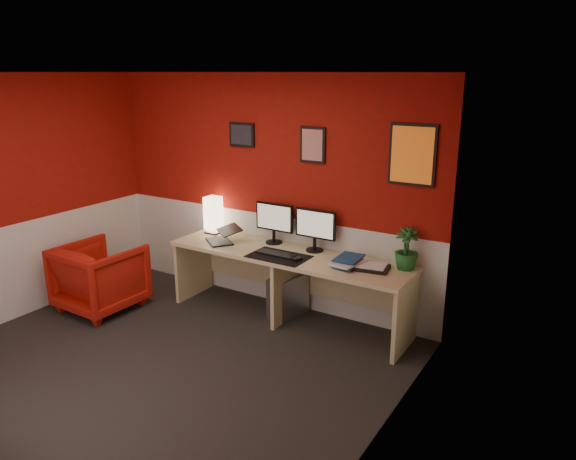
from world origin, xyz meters
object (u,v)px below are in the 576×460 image
at_px(potted_plant, 407,249).
at_px(pc_tower, 288,296).
at_px(monitor_right, 315,224).
at_px(shoji_lamp, 213,216).
at_px(zen_tray, 370,267).
at_px(monitor_left, 274,217).
at_px(desk, 287,287).
at_px(armchair, 100,277).
at_px(laptop, 219,233).

distance_m(potted_plant, pc_tower, 1.41).
bearing_deg(monitor_right, pc_tower, -147.21).
bearing_deg(shoji_lamp, zen_tray, -4.68).
height_order(monitor_left, pc_tower, monitor_left).
xyz_separation_m(desk, potted_plant, (1.17, 0.20, 0.56)).
height_order(monitor_left, armchair, monitor_left).
xyz_separation_m(monitor_right, zen_tray, (0.69, -0.19, -0.28)).
xyz_separation_m(shoji_lamp, monitor_left, (0.79, 0.04, 0.09)).
bearing_deg(armchair, monitor_right, -151.88).
xyz_separation_m(desk, monitor_left, (-0.31, 0.23, 0.66)).
bearing_deg(pc_tower, monitor_right, 44.64).
height_order(monitor_right, pc_tower, monitor_right).
relative_size(monitor_left, armchair, 0.72).
distance_m(monitor_left, zen_tray, 1.25).
bearing_deg(monitor_left, monitor_right, -0.91).
relative_size(laptop, monitor_right, 0.57).
height_order(zen_tray, potted_plant, potted_plant).
relative_size(laptop, armchair, 0.41).
bearing_deg(zen_tray, desk, -178.25).
relative_size(monitor_left, monitor_right, 1.00).
bearing_deg(potted_plant, desk, -170.17).
bearing_deg(shoji_lamp, monitor_right, 1.35).
relative_size(desk, pc_tower, 5.78).
xyz_separation_m(laptop, monitor_right, (1.02, 0.28, 0.18)).
relative_size(desk, potted_plant, 6.58).
distance_m(desk, potted_plant, 1.31).
height_order(laptop, potted_plant, potted_plant).
distance_m(monitor_right, potted_plant, 0.98).
bearing_deg(monitor_right, potted_plant, -1.04).
distance_m(monitor_left, pc_tower, 0.85).
distance_m(shoji_lamp, laptop, 0.39).
bearing_deg(monitor_left, pc_tower, -29.91).
bearing_deg(laptop, pc_tower, 46.30).
relative_size(laptop, potted_plant, 0.83).
distance_m(laptop, pc_tower, 1.01).
height_order(shoji_lamp, pc_tower, shoji_lamp).
distance_m(potted_plant, armchair, 3.27).
height_order(laptop, monitor_left, monitor_left).
xyz_separation_m(laptop, potted_plant, (2.00, 0.27, 0.09)).
xyz_separation_m(zen_tray, pc_tower, (-0.93, 0.04, -0.52)).
xyz_separation_m(desk, monitor_right, (0.19, 0.22, 0.66)).
height_order(shoji_lamp, armchair, shoji_lamp).
height_order(pc_tower, armchair, armchair).
height_order(monitor_right, potted_plant, monitor_right).
bearing_deg(desk, zen_tray, 1.75).
relative_size(potted_plant, armchair, 0.49).
relative_size(desk, shoji_lamp, 6.50).
xyz_separation_m(shoji_lamp, potted_plant, (2.28, 0.01, -0.00)).
xyz_separation_m(shoji_lamp, laptop, (0.28, -0.25, -0.09)).
xyz_separation_m(potted_plant, pc_tower, (-1.21, -0.13, -0.70)).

